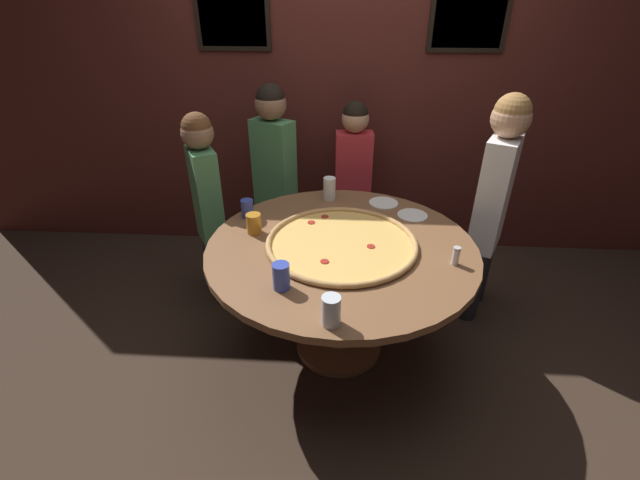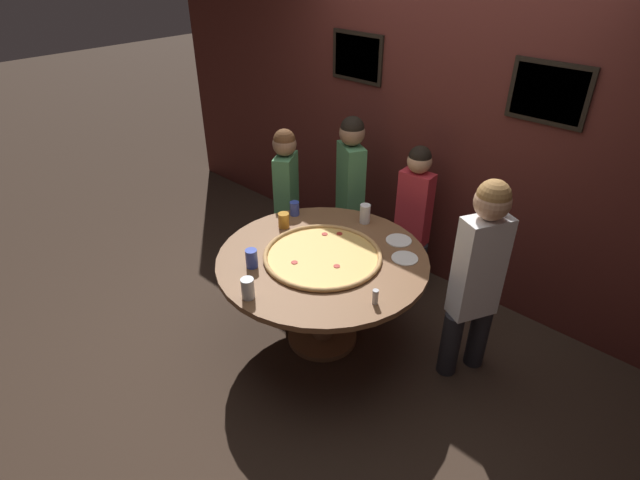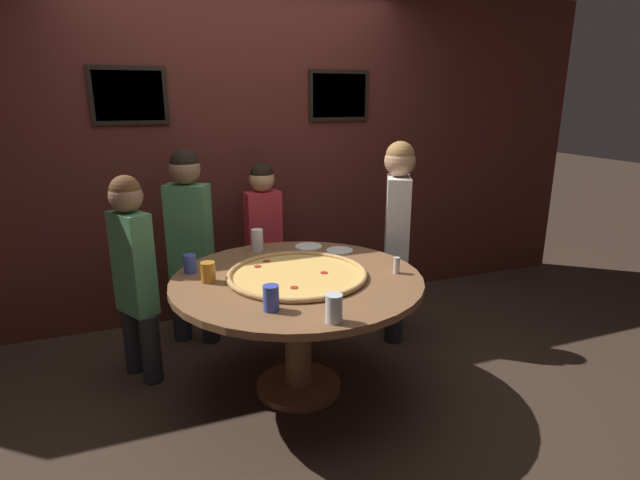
{
  "view_description": "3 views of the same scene",
  "coord_description": "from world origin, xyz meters",
  "px_view_note": "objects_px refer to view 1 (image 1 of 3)",
  "views": [
    {
      "loc": [
        0.01,
        -1.97,
        1.93
      ],
      "look_at": [
        -0.11,
        -0.02,
        0.78
      ],
      "focal_mm": 24.0,
      "sensor_mm": 36.0,
      "label": 1
    },
    {
      "loc": [
        1.93,
        -2.09,
        2.64
      ],
      "look_at": [
        0.01,
        -0.03,
        0.9
      ],
      "focal_mm": 28.0,
      "sensor_mm": 36.0,
      "label": 2
    },
    {
      "loc": [
        -0.85,
        -2.59,
        1.75
      ],
      "look_at": [
        0.12,
        -0.07,
        0.97
      ],
      "focal_mm": 28.0,
      "sensor_mm": 36.0,
      "label": 3
    }
  ],
  "objects_px": {
    "drink_cup_near_left": "(331,311)",
    "white_plate_near_front": "(383,203)",
    "dining_table": "(341,267)",
    "white_plate_left_side": "(412,215)",
    "diner_side_right": "(274,172)",
    "giant_pizza": "(342,243)",
    "drink_cup_far_left": "(254,224)",
    "diner_side_left": "(207,200)",
    "diner_far_left": "(493,199)",
    "diner_centre_back": "(353,177)",
    "condiment_shaker": "(456,256)",
    "drink_cup_by_shaker": "(247,209)",
    "drink_cup_near_right": "(281,276)",
    "drink_cup_front_edge": "(329,189)"
  },
  "relations": [
    {
      "from": "drink_cup_near_left",
      "to": "white_plate_near_front",
      "type": "relative_size",
      "value": 0.73
    },
    {
      "from": "dining_table",
      "to": "white_plate_left_side",
      "type": "distance_m",
      "value": 0.58
    },
    {
      "from": "white_plate_near_front",
      "to": "diner_side_right",
      "type": "bearing_deg",
      "value": 154.76
    },
    {
      "from": "white_plate_near_front",
      "to": "diner_side_right",
      "type": "height_order",
      "value": "diner_side_right"
    },
    {
      "from": "giant_pizza",
      "to": "drink_cup_far_left",
      "type": "relative_size",
      "value": 7.15
    },
    {
      "from": "diner_side_left",
      "to": "diner_far_left",
      "type": "xyz_separation_m",
      "value": [
        1.8,
        -0.05,
        0.08
      ]
    },
    {
      "from": "white_plate_left_side",
      "to": "diner_centre_back",
      "type": "distance_m",
      "value": 0.74
    },
    {
      "from": "condiment_shaker",
      "to": "diner_centre_back",
      "type": "relative_size",
      "value": 0.08
    },
    {
      "from": "giant_pizza",
      "to": "drink_cup_by_shaker",
      "type": "distance_m",
      "value": 0.64
    },
    {
      "from": "drink_cup_near_left",
      "to": "diner_centre_back",
      "type": "relative_size",
      "value": 0.11
    },
    {
      "from": "dining_table",
      "to": "white_plate_near_front",
      "type": "relative_size",
      "value": 7.85
    },
    {
      "from": "drink_cup_near_right",
      "to": "white_plate_near_front",
      "type": "height_order",
      "value": "drink_cup_near_right"
    },
    {
      "from": "white_plate_near_front",
      "to": "diner_far_left",
      "type": "relative_size",
      "value": 0.13
    },
    {
      "from": "drink_cup_near_right",
      "to": "white_plate_left_side",
      "type": "distance_m",
      "value": 1.04
    },
    {
      "from": "diner_far_left",
      "to": "drink_cup_front_edge",
      "type": "bearing_deg",
      "value": -70.12
    },
    {
      "from": "giant_pizza",
      "to": "drink_cup_near_left",
      "type": "xyz_separation_m",
      "value": [
        -0.03,
        -0.63,
        0.05
      ]
    },
    {
      "from": "drink_cup_near_right",
      "to": "white_plate_near_front",
      "type": "bearing_deg",
      "value": 60.54
    },
    {
      "from": "drink_cup_by_shaker",
      "to": "drink_cup_front_edge",
      "type": "bearing_deg",
      "value": 30.44
    },
    {
      "from": "drink_cup_near_left",
      "to": "condiment_shaker",
      "type": "distance_m",
      "value": 0.77
    },
    {
      "from": "white_plate_left_side",
      "to": "condiment_shaker",
      "type": "distance_m",
      "value": 0.54
    },
    {
      "from": "diner_far_left",
      "to": "white_plate_near_front",
      "type": "bearing_deg",
      "value": -69.83
    },
    {
      "from": "diner_far_left",
      "to": "condiment_shaker",
      "type": "bearing_deg",
      "value": -2.79
    },
    {
      "from": "drink_cup_far_left",
      "to": "diner_far_left",
      "type": "xyz_separation_m",
      "value": [
        1.4,
        0.35,
        0.03
      ]
    },
    {
      "from": "drink_cup_near_left",
      "to": "condiment_shaker",
      "type": "bearing_deg",
      "value": 38.71
    },
    {
      "from": "drink_cup_near_right",
      "to": "diner_side_right",
      "type": "bearing_deg",
      "value": 100.23
    },
    {
      "from": "diner_side_left",
      "to": "diner_far_left",
      "type": "bearing_deg",
      "value": -121.24
    },
    {
      "from": "diner_side_left",
      "to": "drink_cup_near_left",
      "type": "bearing_deg",
      "value": -172.79
    },
    {
      "from": "white_plate_near_front",
      "to": "diner_centre_back",
      "type": "xyz_separation_m",
      "value": [
        -0.19,
        0.49,
        -0.02
      ]
    },
    {
      "from": "dining_table",
      "to": "drink_cup_near_right",
      "type": "relative_size",
      "value": 11.33
    },
    {
      "from": "dining_table",
      "to": "condiment_shaker",
      "type": "height_order",
      "value": "condiment_shaker"
    },
    {
      "from": "drink_cup_front_edge",
      "to": "white_plate_near_front",
      "type": "xyz_separation_m",
      "value": [
        0.35,
        -0.04,
        -0.07
      ]
    },
    {
      "from": "drink_cup_by_shaker",
      "to": "drink_cup_front_edge",
      "type": "relative_size",
      "value": 0.74
    },
    {
      "from": "drink_cup_near_right",
      "to": "diner_side_right",
      "type": "relative_size",
      "value": 0.09
    },
    {
      "from": "white_plate_left_side",
      "to": "diner_centre_back",
      "type": "xyz_separation_m",
      "value": [
        -0.36,
        0.65,
        -0.02
      ]
    },
    {
      "from": "drink_cup_front_edge",
      "to": "diner_side_left",
      "type": "height_order",
      "value": "diner_side_left"
    },
    {
      "from": "dining_table",
      "to": "diner_side_left",
      "type": "bearing_deg",
      "value": 150.3
    },
    {
      "from": "drink_cup_by_shaker",
      "to": "condiment_shaker",
      "type": "xyz_separation_m",
      "value": [
        1.14,
        -0.44,
        -0.01
      ]
    },
    {
      "from": "diner_far_left",
      "to": "white_plate_left_side",
      "type": "bearing_deg",
      "value": -53.06
    },
    {
      "from": "dining_table",
      "to": "diner_centre_back",
      "type": "height_order",
      "value": "diner_centre_back"
    },
    {
      "from": "diner_far_left",
      "to": "diner_side_right",
      "type": "height_order",
      "value": "diner_far_left"
    },
    {
      "from": "dining_table",
      "to": "drink_cup_by_shaker",
      "type": "bearing_deg",
      "value": 152.78
    },
    {
      "from": "drink_cup_by_shaker",
      "to": "diner_far_left",
      "type": "height_order",
      "value": "diner_far_left"
    },
    {
      "from": "dining_table",
      "to": "diner_side_right",
      "type": "height_order",
      "value": "diner_side_right"
    },
    {
      "from": "diner_centre_back",
      "to": "diner_side_right",
      "type": "xyz_separation_m",
      "value": [
        -0.57,
        -0.13,
        0.08
      ]
    },
    {
      "from": "condiment_shaker",
      "to": "drink_cup_far_left",
      "type": "bearing_deg",
      "value": 166.47
    },
    {
      "from": "drink_cup_far_left",
      "to": "drink_cup_by_shaker",
      "type": "relative_size",
      "value": 1.04
    },
    {
      "from": "white_plate_near_front",
      "to": "diner_side_left",
      "type": "relative_size",
      "value": 0.14
    },
    {
      "from": "drink_cup_by_shaker",
      "to": "diner_centre_back",
      "type": "bearing_deg",
      "value": 48.67
    },
    {
      "from": "giant_pizza",
      "to": "drink_cup_front_edge",
      "type": "bearing_deg",
      "value": 99.09
    },
    {
      "from": "dining_table",
      "to": "white_plate_left_side",
      "type": "bearing_deg",
      "value": 40.95
    }
  ]
}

